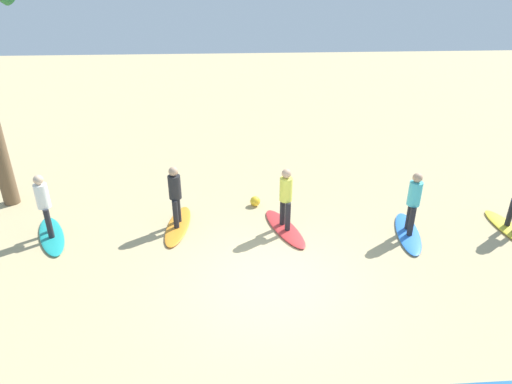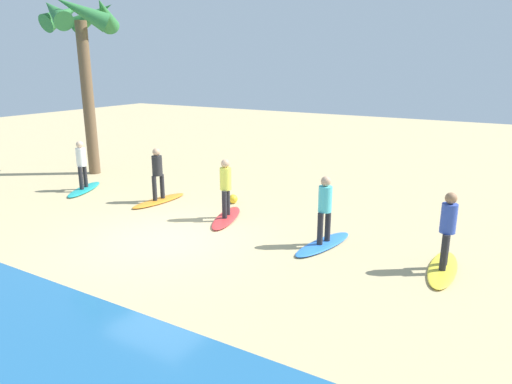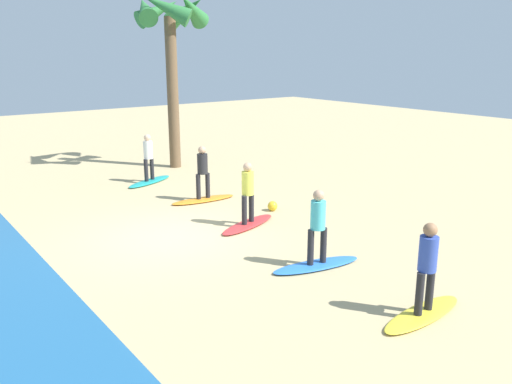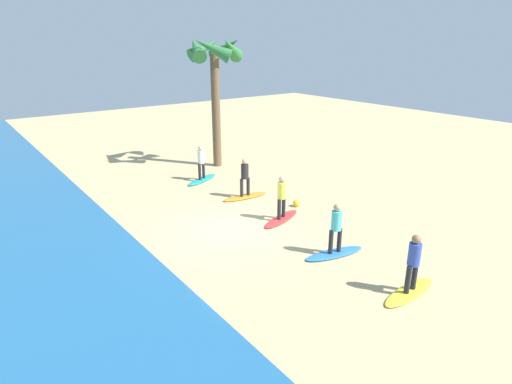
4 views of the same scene
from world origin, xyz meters
The scene contains 11 objects.
ground_plane centered at (0.00, 0.00, 0.00)m, with size 60.00×60.00×0.00m, color tan.
surfboard_yellow centered at (-6.34, -1.63, 0.04)m, with size 2.10×0.56×0.09m, color yellow.
surfboard_blue centered at (-3.61, -1.64, 0.04)m, with size 2.10×0.56×0.09m, color blue.
surfer_blue centered at (-3.61, -1.64, 1.04)m, with size 0.32×0.45×1.64m.
surfboard_red centered at (-0.48, -2.08, 0.04)m, with size 2.10×0.56×0.09m, color red.
surfer_red centered at (-0.48, -2.08, 1.04)m, with size 0.32×0.44×1.64m.
surfboard_orange centered at (2.32, -2.40, 0.04)m, with size 2.10×0.56×0.09m, color orange.
surfer_orange centered at (2.32, -2.40, 1.04)m, with size 0.32×0.46×1.64m.
surfboard_teal centered at (5.49, -2.11, 0.04)m, with size 2.10×0.56×0.09m, color teal.
surfer_teal centered at (5.49, -2.11, 1.04)m, with size 0.32×0.43×1.64m.
beach_ball centered at (0.21, -3.47, 0.14)m, with size 0.29×0.29×0.29m, color yellow.
Camera 1 is at (0.93, 7.92, 6.10)m, focal length 31.41 mm.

